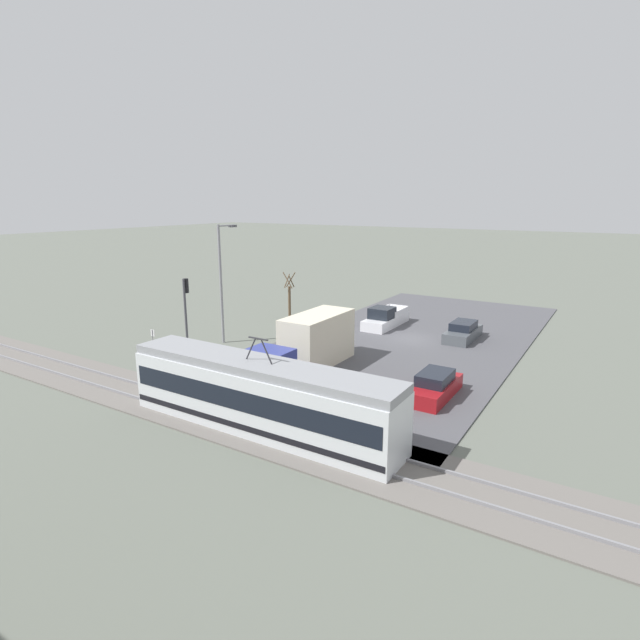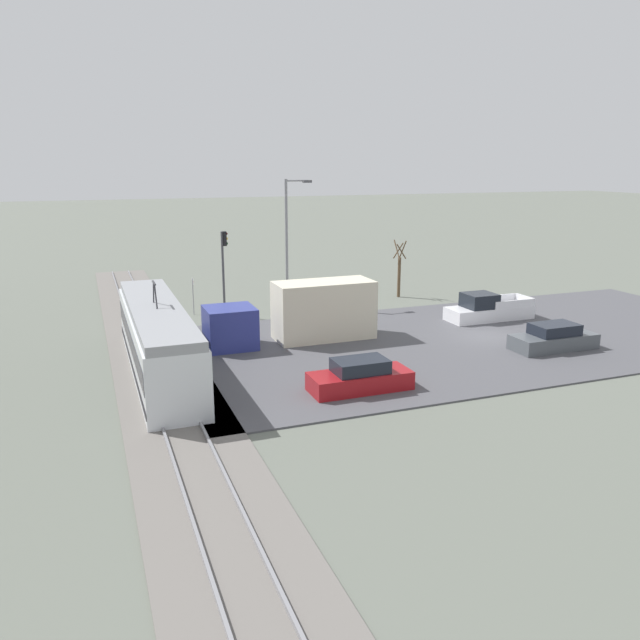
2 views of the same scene
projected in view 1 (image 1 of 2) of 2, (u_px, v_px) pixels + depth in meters
ground_plane at (410, 339)px, 39.30m from camera, size 320.00×320.00×0.00m
road_surface at (410, 339)px, 39.29m from camera, size 16.74×36.15×0.08m
rail_bed at (262, 429)px, 23.75m from camera, size 62.89×4.40×0.22m
light_rail_tram at (260, 396)px, 23.40m from camera, size 14.22×2.60×4.46m
box_truck at (306, 346)px, 31.84m from camera, size 2.54×9.72×3.35m
pickup_truck at (385, 319)px, 42.96m from camera, size 1.98×5.76×1.77m
sedan_car_0 at (435, 387)px, 27.46m from camera, size 1.81×4.62×1.43m
sedan_car_1 at (463, 332)px, 38.94m from camera, size 1.87×4.79×1.42m
traffic_light_pole at (186, 309)px, 33.01m from camera, size 0.28×0.47×5.68m
street_tree at (289, 298)px, 45.51m from camera, size 1.04×0.87×4.37m
street_lamp_near_crossing at (222, 276)px, 37.41m from camera, size 0.36×1.95×8.96m
no_parking_sign at (153, 344)px, 32.51m from camera, size 0.32×0.08×2.50m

